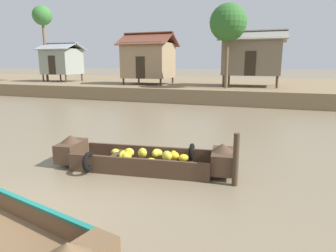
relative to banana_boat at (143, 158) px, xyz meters
name	(u,v)px	position (x,y,z in m)	size (l,w,h in m)	color
ground_plane	(172,123)	(-1.29, 6.17, -0.29)	(300.00, 300.00, 0.00)	#7A6B51
riverbank_strip	(225,87)	(-1.29, 22.85, 0.23)	(160.00, 20.00, 1.04)	#7F6B4C
banana_boat	(143,158)	(0.00, 0.00, 0.00)	(4.88, 2.23, 0.84)	#473323
stilt_house_left	(62,61)	(-17.15, 18.10, 2.81)	(3.83, 3.46, 3.86)	#4C3826
stilt_house_mid_left	(149,60)	(-7.24, 17.29, 2.86)	(4.52, 3.97, 4.43)	#4C3826
stilt_house_mid_right	(252,57)	(1.50, 17.71, 3.08)	(5.04, 3.89, 4.33)	#4C3826
palm_tree_near	(228,23)	(-0.10, 14.97, 5.34)	(2.62, 2.62, 5.94)	brown
palm_tree_mid	(42,17)	(-18.84, 17.76, 7.03)	(1.89, 1.89, 7.40)	brown
mooring_post	(236,160)	(2.50, -0.32, 0.34)	(0.14, 0.14, 1.27)	#423323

